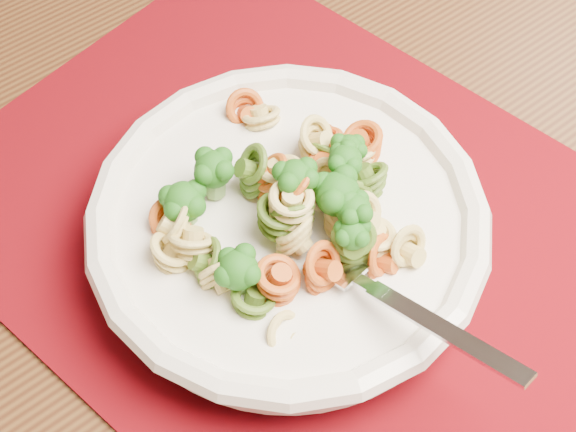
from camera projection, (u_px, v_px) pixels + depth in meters
The scene contains 5 objects.
dining_table at pixel (404, 182), 0.71m from camera, with size 1.50×1.18×0.71m.
placemat at pixel (291, 220), 0.56m from camera, with size 0.47×0.37×0.00m, color #600407.
pasta_bowl at pixel (288, 224), 0.53m from camera, with size 0.26×0.26×0.05m.
pasta_broccoli_heap at pixel (288, 211), 0.51m from camera, with size 0.22×0.22×0.06m, color tan, non-canonical shape.
fork at pixel (342, 270), 0.49m from camera, with size 0.19×0.02×0.01m, color silver, non-canonical shape.
Camera 1 is at (-0.18, -0.82, 1.18)m, focal length 50.00 mm.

